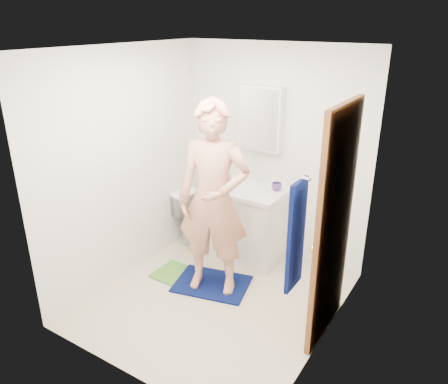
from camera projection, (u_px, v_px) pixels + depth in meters
The scene contains 22 objects.
floor at pixel (216, 299), 4.38m from camera, with size 2.20×2.40×0.02m, color beige.
ceiling at pixel (214, 46), 3.48m from camera, with size 2.20×2.40×0.02m, color white.
wall_back at pixel (275, 154), 4.88m from camera, with size 2.20×0.02×2.40m, color white.
wall_front at pixel (118, 242), 2.98m from camera, with size 2.20×0.02×2.40m, color white.
wall_left at pixel (125, 166), 4.48m from camera, with size 0.02×2.40×2.40m, color white.
wall_right at pixel (335, 215), 3.38m from camera, with size 0.02×2.40×2.40m, color white.
vanity_cabinet at pixel (249, 225), 5.02m from camera, with size 0.75×0.55×0.80m, color white.
countertop at pixel (250, 191), 4.86m from camera, with size 0.79×0.59×0.05m, color white.
sink_basin at pixel (250, 190), 4.85m from camera, with size 0.40×0.40×0.03m, color white.
faucet at pixel (257, 179), 4.97m from camera, with size 0.03×0.03×0.12m, color silver.
medicine_cabinet at pixel (261, 118), 4.75m from camera, with size 0.50×0.12×0.70m, color white.
mirror_panel at pixel (259, 119), 4.70m from camera, with size 0.46×0.01×0.66m, color white.
door at pixel (334, 227), 3.58m from camera, with size 0.05×0.80×2.05m, color brown.
door_knob at pixel (314, 250), 3.38m from camera, with size 0.07×0.07×0.07m, color gold.
towel at pixel (296, 236), 2.95m from camera, with size 0.03×0.24×0.80m, color #08134D.
towel_hook at pixel (306, 179), 2.78m from camera, with size 0.02×0.02×0.06m, color silver.
toilet at pixel (200, 221), 5.25m from camera, with size 0.38×0.66×0.68m, color white.
bath_mat at pixel (212, 284), 4.60m from camera, with size 0.75×0.54×0.02m, color #08134D.
green_rug at pixel (177, 274), 4.77m from camera, with size 0.48×0.40×0.02m, color #539632.
soap_dispenser at pixel (227, 179), 4.89m from camera, with size 0.08×0.08×0.17m, color #C15A5D.
toothbrush_cup at pixel (277, 187), 4.79m from camera, with size 0.11×0.11×0.09m, color #573B83.
man at pixel (213, 200), 4.19m from camera, with size 0.71×0.46×1.94m, color tan.
Camera 1 is at (2.02, -3.05, 2.63)m, focal length 35.00 mm.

